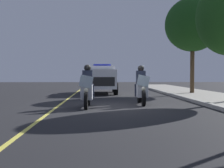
{
  "coord_description": "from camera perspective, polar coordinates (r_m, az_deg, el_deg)",
  "views": [
    {
      "loc": [
        11.94,
        -0.51,
        1.3
      ],
      "look_at": [
        -0.69,
        0.0,
        0.9
      ],
      "focal_mm": 46.7,
      "sensor_mm": 36.0,
      "label": 1
    }
  ],
  "objects": [
    {
      "name": "police_motorcycle_lead_left",
      "position": [
        11.64,
        -4.87,
        -1.15
      ],
      "size": [
        2.14,
        0.57,
        1.72
      ],
      "color": "black",
      "rests_on": "ground"
    },
    {
      "name": "police_suv",
      "position": [
        20.34,
        -1.95,
        1.15
      ],
      "size": [
        4.94,
        2.15,
        2.05
      ],
      "color": "silver",
      "rests_on": "ground"
    },
    {
      "name": "police_motorcycle_lead_right",
      "position": [
        12.84,
        5.76,
        -0.88
      ],
      "size": [
        2.14,
        0.57,
        1.72
      ],
      "color": "black",
      "rests_on": "ground"
    },
    {
      "name": "lane_stripe_center",
      "position": [
        12.13,
        -10.62,
        -4.35
      ],
      "size": [
        48.0,
        0.12,
        0.01
      ],
      "primitive_type": "cube",
      "color": "#E0D14C",
      "rests_on": "ground"
    },
    {
      "name": "curb_strip",
      "position": [
        12.79,
        18.06,
        -3.77
      ],
      "size": [
        48.0,
        0.24,
        0.15
      ],
      "primitive_type": "cube",
      "color": "#9E9B93",
      "rests_on": "ground"
    },
    {
      "name": "ground_plane",
      "position": [
        12.02,
        0.13,
        -4.4
      ],
      "size": [
        80.0,
        80.0,
        0.0
      ],
      "primitive_type": "plane",
      "color": "black"
    },
    {
      "name": "tree_far_back",
      "position": [
        20.47,
        15.51,
        11.1
      ],
      "size": [
        3.67,
        3.67,
        6.33
      ],
      "color": "#4C3823",
      "rests_on": "sidewalk_strip"
    }
  ]
}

